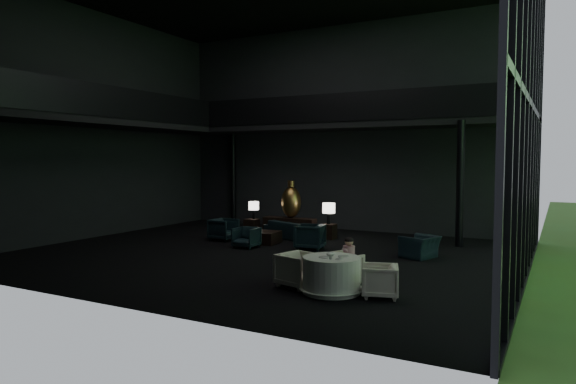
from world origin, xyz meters
The scene contains 34 objects.
floor centered at (0.00, 0.00, 0.00)m, with size 14.00×12.00×0.02m, color black.
wall_back centered at (0.00, 6.00, 4.00)m, with size 14.00×0.04×8.00m, color black.
wall_front centered at (0.00, -6.00, 4.00)m, with size 14.00×0.04×8.00m, color black.
wall_left centered at (-7.00, 0.00, 4.00)m, with size 0.04×12.00×8.00m, color black.
curtain_wall centered at (6.95, 0.00, 4.00)m, with size 0.20×12.00×8.00m, color black, non-canonical shape.
mezzanine_left centered at (-6.00, 0.00, 4.00)m, with size 2.00×12.00×0.25m, color black.
mezzanine_back centered at (1.00, 5.00, 4.00)m, with size 12.00×2.00×0.25m, color black.
railing_left centered at (-5.00, 0.00, 4.60)m, with size 0.06×12.00×1.00m, color black.
railing_back centered at (1.00, 4.00, 4.60)m, with size 12.00×0.06×1.00m, color black.
column_nw centered at (-5.00, 5.70, 2.00)m, with size 0.24×0.24×4.00m, color black.
column_ne centered at (4.80, 4.00, 2.00)m, with size 0.24×0.24×4.00m, color black.
console centered at (-1.10, 3.59, 0.32)m, with size 2.01×0.46×0.64m, color black.
bronze_urn centered at (-1.10, 3.71, 1.22)m, with size 0.73×0.73×1.35m.
side_table_left centered at (-2.70, 3.55, 0.26)m, with size 0.46×0.46×0.51m, color black.
table_lamp_left centered at (-2.70, 3.69, 0.98)m, with size 0.39×0.39×0.65m.
side_table_right centered at (0.50, 3.47, 0.26)m, with size 0.47×0.47×0.52m, color black.
table_lamp_right centered at (0.50, 3.49, 1.05)m, with size 0.44×0.44×0.73m.
sofa centered at (-0.71, 2.95, 0.40)m, with size 2.06×0.60×0.80m, color black.
lounge_armchair_west centered at (-2.54, 1.48, 0.43)m, with size 0.84×0.78×0.86m, color black.
lounge_armchair_east centered at (0.82, 1.32, 0.47)m, with size 0.90×0.85×0.93m, color black.
lounge_armchair_south centered at (-1.04, 0.59, 0.33)m, with size 0.64×0.60×0.66m, color black.
window_armchair centered at (4.17, 1.50, 0.38)m, with size 0.86×0.56×0.75m, color black.
coffee_table centered at (-0.97, 1.60, 0.20)m, with size 0.89×0.89×0.40m, color black.
dining_table centered at (3.47, -3.15, 0.33)m, with size 1.36×1.36×0.75m.
dining_chair_north centered at (3.36, -2.33, 0.38)m, with size 0.73×0.68×0.75m, color beige.
dining_chair_east centered at (4.46, -3.00, 0.34)m, with size 0.66×0.61×0.68m, color silver.
dining_chair_west centered at (2.65, -3.03, 0.43)m, with size 0.83×0.78×0.85m, color beige.
child centered at (3.45, -2.13, 0.73)m, with size 0.27×0.27×0.57m.
plate_a centered at (3.37, -3.28, 0.76)m, with size 0.25×0.25×0.02m, color white.
plate_b centered at (3.66, -2.98, 0.76)m, with size 0.23×0.23×0.02m, color white.
saucer centered at (3.70, -3.32, 0.76)m, with size 0.15×0.15×0.01m, color white.
coffee_cup centered at (3.73, -3.30, 0.79)m, with size 0.09×0.09×0.07m, color white.
cereal_bowl centered at (3.41, -3.07, 0.79)m, with size 0.17×0.17×0.08m, color white.
cream_pot centered at (3.55, -3.39, 0.78)m, with size 0.05×0.05×0.06m, color #99999E.
Camera 1 is at (7.63, -12.85, 2.77)m, focal length 32.00 mm.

